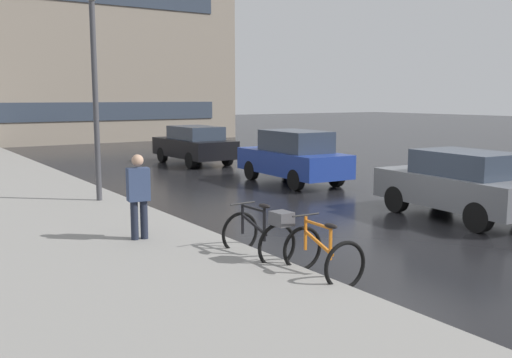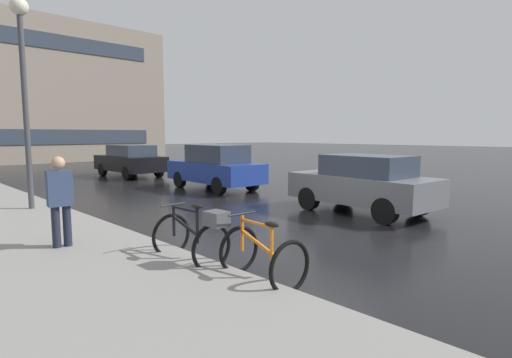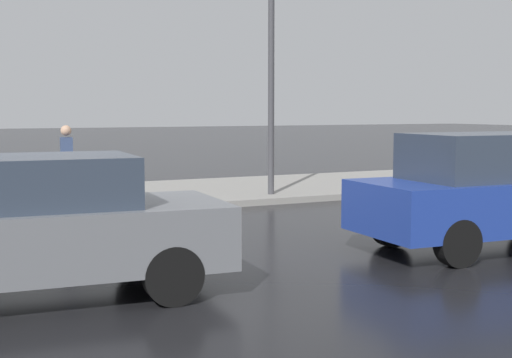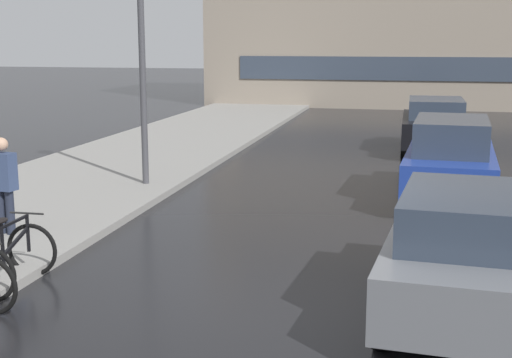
# 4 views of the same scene
# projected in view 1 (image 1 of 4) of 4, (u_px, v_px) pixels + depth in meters

# --- Properties ---
(ground_plane) EXTENTS (140.00, 140.00, 0.00)m
(ground_plane) POSITION_uv_depth(u_px,v_px,m) (394.00, 229.00, 12.08)
(ground_plane) COLOR black
(sidewalk_kerb) EXTENTS (4.80, 60.00, 0.14)m
(sidewalk_kerb) POSITION_uv_depth(u_px,v_px,m) (2.00, 188.00, 17.03)
(sidewalk_kerb) COLOR gray
(sidewalk_kerb) RESTS_ON ground
(bicycle_nearest) EXTENTS (0.81, 1.18, 0.95)m
(bicycle_nearest) POSITION_uv_depth(u_px,v_px,m) (323.00, 255.00, 8.65)
(bicycle_nearest) COLOR black
(bicycle_nearest) RESTS_ON ground
(bicycle_second) EXTENTS (0.79, 1.42, 1.02)m
(bicycle_second) POSITION_uv_depth(u_px,v_px,m) (263.00, 233.00, 9.57)
(bicycle_second) COLOR black
(bicycle_second) RESTS_ON ground
(car_grey) EXTENTS (2.04, 4.02, 1.57)m
(car_grey) POSITION_uv_depth(u_px,v_px,m) (461.00, 184.00, 13.06)
(car_grey) COLOR slate
(car_grey) RESTS_ON ground
(car_blue) EXTENTS (1.95, 4.37, 1.72)m
(car_blue) POSITION_uv_depth(u_px,v_px,m) (293.00, 157.00, 18.43)
(car_blue) COLOR navy
(car_blue) RESTS_ON ground
(car_black) EXTENTS (1.91, 4.26, 1.58)m
(car_black) POSITION_uv_depth(u_px,v_px,m) (194.00, 144.00, 23.78)
(car_black) COLOR black
(car_black) RESTS_ON ground
(pedestrian) EXTENTS (0.43, 0.29, 1.73)m
(pedestrian) POSITION_uv_depth(u_px,v_px,m) (139.00, 195.00, 10.55)
(pedestrian) COLOR #1E2333
(pedestrian) RESTS_ON ground
(streetlamp) EXTENTS (0.44, 0.44, 5.56)m
(streetlamp) POSITION_uv_depth(u_px,v_px,m) (94.00, 53.00, 14.17)
(streetlamp) COLOR #424247
(streetlamp) RESTS_ON ground
(building_facade_main) EXTENTS (20.76, 9.04, 10.69)m
(building_facade_main) POSITION_uv_depth(u_px,v_px,m) (63.00, 57.00, 37.04)
(building_facade_main) COLOR gray
(building_facade_main) RESTS_ON ground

